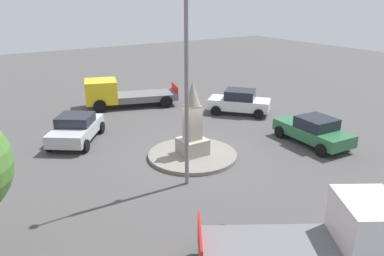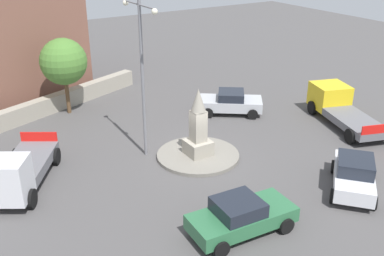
# 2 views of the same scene
# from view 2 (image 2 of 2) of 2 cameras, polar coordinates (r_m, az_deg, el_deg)

# --- Properties ---
(ground_plane) EXTENTS (80.00, 80.00, 0.00)m
(ground_plane) POSITION_cam_2_polar(r_m,az_deg,el_deg) (23.18, 0.77, -3.68)
(ground_plane) COLOR #4F4C4C
(traffic_island) EXTENTS (4.24, 4.24, 0.18)m
(traffic_island) POSITION_cam_2_polar(r_m,az_deg,el_deg) (23.14, 0.77, -3.49)
(traffic_island) COLOR gray
(traffic_island) RESTS_ON ground
(monument) EXTENTS (1.21, 1.21, 3.53)m
(monument) POSITION_cam_2_polar(r_m,az_deg,el_deg) (22.49, 0.79, -0.11)
(monument) COLOR #9E9687
(monument) RESTS_ON traffic_island
(streetlamp) EXTENTS (3.30, 0.28, 7.93)m
(streetlamp) POSITION_cam_2_polar(r_m,az_deg,el_deg) (21.78, -6.38, 8.00)
(streetlamp) COLOR slate
(streetlamp) RESTS_ON ground
(car_green_far_side) EXTENTS (2.19, 4.28, 1.47)m
(car_green_far_side) POSITION_cam_2_polar(r_m,az_deg,el_deg) (17.53, 6.26, -11.03)
(car_green_far_side) COLOR #2D6B42
(car_green_far_side) RESTS_ON ground
(car_silver_near_island) EXTENTS (3.81, 4.26, 1.45)m
(car_silver_near_island) POSITION_cam_2_polar(r_m,az_deg,el_deg) (28.53, 4.92, 3.30)
(car_silver_near_island) COLOR #B7BABF
(car_silver_near_island) RESTS_ON ground
(car_white_waiting) EXTENTS (3.79, 3.99, 1.57)m
(car_white_waiting) POSITION_cam_2_polar(r_m,az_deg,el_deg) (21.27, 19.89, -5.52)
(car_white_waiting) COLOR silver
(car_white_waiting) RESTS_ON ground
(truck_yellow_approaching) EXTENTS (6.46, 3.84, 1.92)m
(truck_yellow_approaching) POSITION_cam_2_polar(r_m,az_deg,el_deg) (28.62, 18.19, 2.65)
(truck_yellow_approaching) COLOR yellow
(truck_yellow_approaching) RESTS_ON ground
(truck_white_parked_left) EXTENTS (5.53, 4.40, 2.23)m
(truck_white_parked_left) POSITION_cam_2_polar(r_m,az_deg,el_deg) (21.16, -21.47, -5.28)
(truck_white_parked_left) COLOR silver
(truck_white_parked_left) RESTS_ON ground
(stone_boundary_wall) EXTENTS (5.58, 12.59, 1.07)m
(stone_boundary_wall) POSITION_cam_2_polar(r_m,az_deg,el_deg) (30.31, -16.72, 3.20)
(stone_boundary_wall) COLOR #9E9687
(stone_boundary_wall) RESTS_ON ground
(tree_near_wall) EXTENTS (2.87, 2.87, 4.79)m
(tree_near_wall) POSITION_cam_2_polar(r_m,az_deg,el_deg) (28.75, -16.02, 8.09)
(tree_near_wall) COLOR brown
(tree_near_wall) RESTS_ON ground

